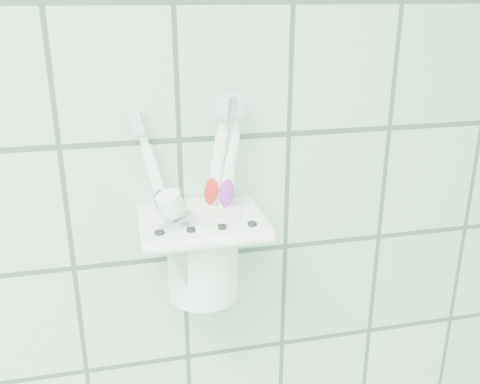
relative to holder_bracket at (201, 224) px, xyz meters
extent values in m
cube|color=white|center=(0.00, 0.04, -0.01)|extent=(0.05, 0.02, 0.04)
cube|color=white|center=(0.00, 0.00, 0.00)|extent=(0.13, 0.10, 0.01)
cylinder|color=white|center=(0.00, -0.05, 0.00)|extent=(0.13, 0.01, 0.01)
cylinder|color=black|center=(-0.05, -0.04, 0.01)|extent=(0.01, 0.01, 0.00)
cylinder|color=black|center=(-0.02, -0.04, 0.01)|extent=(0.01, 0.01, 0.00)
cylinder|color=black|center=(0.02, -0.04, 0.01)|extent=(0.01, 0.01, 0.00)
cylinder|color=black|center=(0.05, -0.04, 0.01)|extent=(0.01, 0.01, 0.00)
cylinder|color=white|center=(0.00, 0.00, -0.04)|extent=(0.08, 0.08, 0.10)
cylinder|color=white|center=(0.00, 0.00, 0.01)|extent=(0.09, 0.09, 0.01)
cylinder|color=black|center=(0.00, 0.00, 0.01)|extent=(0.07, 0.07, 0.00)
cylinder|color=white|center=(-0.01, 0.01, 0.00)|extent=(0.05, 0.04, 0.16)
cylinder|color=white|center=(-0.01, 0.01, 0.09)|extent=(0.02, 0.01, 0.02)
cube|color=silver|center=(-0.01, 0.00, 0.11)|extent=(0.02, 0.01, 0.03)
cube|color=white|center=(-0.01, 0.01, 0.11)|extent=(0.02, 0.01, 0.03)
ellipsoid|color=#1E38A5|center=(-0.01, 0.00, 0.02)|extent=(0.02, 0.01, 0.03)
cylinder|color=white|center=(0.01, 0.00, 0.01)|extent=(0.04, 0.04, 0.17)
cylinder|color=white|center=(0.01, 0.00, 0.11)|extent=(0.01, 0.01, 0.03)
cube|color=silver|center=(0.01, -0.01, 0.12)|extent=(0.02, 0.02, 0.03)
cube|color=white|center=(0.01, 0.00, 0.12)|extent=(0.02, 0.01, 0.03)
ellipsoid|color=purple|center=(0.01, -0.01, 0.03)|extent=(0.02, 0.01, 0.03)
cylinder|color=white|center=(0.00, 0.02, 0.01)|extent=(0.05, 0.02, 0.17)
cylinder|color=white|center=(0.00, 0.02, 0.11)|extent=(0.02, 0.01, 0.02)
cube|color=silver|center=(0.00, 0.02, 0.12)|extent=(0.02, 0.02, 0.03)
cube|color=white|center=(0.00, 0.02, 0.12)|extent=(0.02, 0.01, 0.03)
ellipsoid|color=red|center=(0.00, 0.02, 0.03)|extent=(0.02, 0.01, 0.03)
cube|color=silver|center=(0.00, -0.01, -0.03)|extent=(0.06, 0.03, 0.11)
cube|color=silver|center=(0.00, -0.01, -0.07)|extent=(0.04, 0.02, 0.02)
cone|color=silver|center=(0.00, -0.01, 0.03)|extent=(0.04, 0.04, 0.02)
cylinder|color=white|center=(0.00, -0.01, 0.04)|extent=(0.04, 0.03, 0.03)
camera|label=1|loc=(-0.08, -0.51, 0.23)|focal=40.00mm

